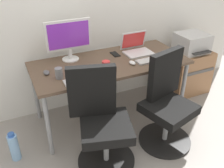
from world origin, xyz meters
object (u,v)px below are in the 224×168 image
object	(u,v)px
side_cabinet	(187,71)
water_bottle_on_floor	(14,147)
office_chair_left	(101,123)
open_laptop	(136,48)
office_chair_right	(166,104)
coffee_mug	(106,65)
printer	(192,43)
desktop_monitor	(69,37)

from	to	relation	value
side_cabinet	water_bottle_on_floor	world-z (taller)	side_cabinet
office_chair_left	open_laptop	distance (m)	1.06
office_chair_left	side_cabinet	size ratio (longest dim) A/B	1.63
office_chair_right	water_bottle_on_floor	xyz separation A→B (m)	(-1.45, 0.34, -0.28)
side_cabinet	office_chair_left	bearing A→B (deg)	-156.11
coffee_mug	water_bottle_on_floor	bearing A→B (deg)	-175.30
printer	coffee_mug	bearing A→B (deg)	-168.62
office_chair_left	coffee_mug	distance (m)	0.59
water_bottle_on_floor	open_laptop	xyz separation A→B (m)	(1.49, 0.35, 0.62)
office_chair_left	open_laptop	bearing A→B (deg)	43.14
printer	side_cabinet	bearing A→B (deg)	90.00
office_chair_left	water_bottle_on_floor	size ratio (longest dim) A/B	3.03
side_cabinet	desktop_monitor	distance (m)	1.71
office_chair_right	side_cabinet	size ratio (longest dim) A/B	1.63
water_bottle_on_floor	printer	bearing A→B (deg)	8.54
desktop_monitor	open_laptop	size ratio (longest dim) A/B	1.55
office_chair_right	office_chair_left	bearing A→B (deg)	-179.98
office_chair_left	office_chair_right	world-z (taller)	same
printer	water_bottle_on_floor	bearing A→B (deg)	-171.46
office_chair_right	desktop_monitor	distance (m)	1.21
desktop_monitor	coffee_mug	size ratio (longest dim) A/B	5.22
office_chair_left	printer	xyz separation A→B (m)	(1.55, 0.69, 0.27)
water_bottle_on_floor	coffee_mug	bearing A→B (deg)	4.70
printer	desktop_monitor	distance (m)	1.59
office_chair_right	desktop_monitor	xyz separation A→B (m)	(-0.72, 0.81, 0.54)
office_chair_right	side_cabinet	world-z (taller)	office_chair_right
printer	water_bottle_on_floor	size ratio (longest dim) A/B	1.29
side_cabinet	printer	world-z (taller)	printer
office_chair_left	desktop_monitor	bearing A→B (deg)	90.99
coffee_mug	office_chair_left	bearing A→B (deg)	-119.30
printer	office_chair_right	bearing A→B (deg)	-141.11
side_cabinet	water_bottle_on_floor	xyz separation A→B (m)	(-2.31, -0.35, -0.14)
open_laptop	side_cabinet	bearing A→B (deg)	-0.03
office_chair_right	water_bottle_on_floor	world-z (taller)	office_chair_right
office_chair_right	open_laptop	distance (m)	0.77
desktop_monitor	open_laptop	xyz separation A→B (m)	(0.75, -0.12, -0.20)
side_cabinet	desktop_monitor	world-z (taller)	desktop_monitor
office_chair_left	desktop_monitor	distance (m)	0.97
desktop_monitor	printer	bearing A→B (deg)	-4.36
printer	coffee_mug	distance (m)	1.34
side_cabinet	printer	bearing A→B (deg)	-90.00
printer	coffee_mug	size ratio (longest dim) A/B	4.35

